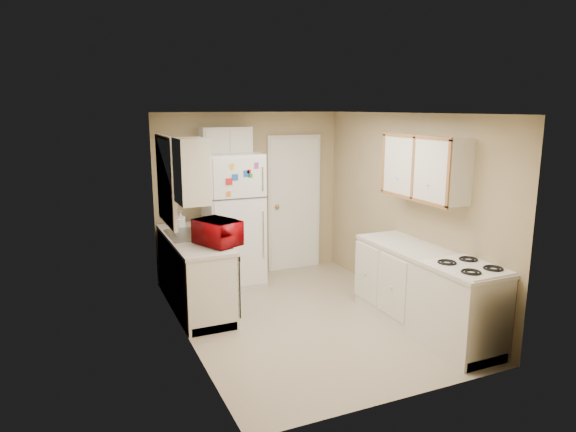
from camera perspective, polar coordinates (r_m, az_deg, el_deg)
name	(u,v)px	position (r m, az deg, el deg)	size (l,w,h in m)	color
floor	(305,318)	(6.25, 1.88, -11.27)	(3.80, 3.80, 0.00)	#C3B49B
ceiling	(306,113)	(5.74, 2.05, 11.33)	(3.80, 3.80, 0.00)	white
wall_left	(184,232)	(5.43, -11.47, -1.73)	(3.80, 3.80, 0.00)	tan
wall_right	(406,210)	(6.59, 13.00, 0.62)	(3.80, 3.80, 0.00)	tan
wall_back	(250,195)	(7.60, -4.26, 2.38)	(2.80, 2.80, 0.00)	tan
wall_front	(407,266)	(4.30, 13.05, -5.44)	(2.80, 2.80, 0.00)	tan
left_counter	(195,272)	(6.54, -10.34, -6.15)	(0.60, 1.80, 0.90)	silver
dishwasher	(231,280)	(6.05, -6.32, -7.13)	(0.03, 0.58, 0.72)	black
sink	(190,238)	(6.57, -10.78, -2.36)	(0.54, 0.74, 0.16)	gray
microwave	(218,232)	(5.99, -7.80, -1.78)	(0.29, 0.53, 0.35)	#96030A
soap_bottle	(180,219)	(6.99, -11.88, -0.37)	(0.10, 0.10, 0.22)	silver
window_blinds	(167,180)	(6.38, -13.32, 3.87)	(0.10, 0.98, 1.08)	silver
upper_cabinet_left	(191,171)	(5.57, -10.71, 4.92)	(0.30, 0.45, 0.70)	silver
refrigerator	(233,219)	(7.25, -6.17, -0.32)	(0.76, 0.74, 1.85)	white
cabinet_over_fridge	(225,141)	(7.24, -6.97, 8.22)	(0.70, 0.30, 0.40)	silver
interior_door	(294,204)	(7.85, 0.68, 1.39)	(0.86, 0.06, 2.08)	white
right_counter	(424,291)	(6.00, 14.92, -8.04)	(0.60, 2.00, 0.90)	silver
stove	(466,311)	(5.60, 19.19, -9.91)	(0.59, 0.72, 0.88)	white
upper_cabinet_right	(425,167)	(6.02, 14.95, 5.24)	(0.30, 1.20, 0.70)	silver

